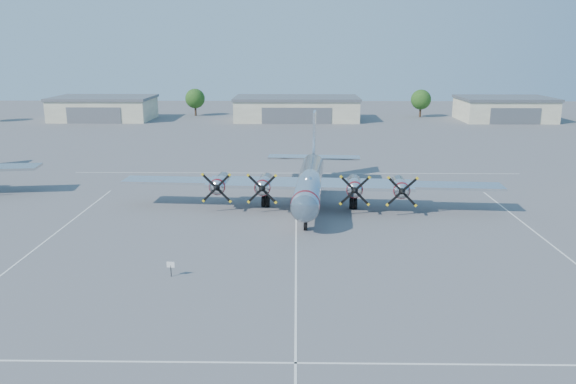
{
  "coord_description": "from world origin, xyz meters",
  "views": [
    {
      "loc": [
        -0.0,
        -48.91,
        16.49
      ],
      "look_at": [
        -0.78,
        2.45,
        3.2
      ],
      "focal_mm": 35.0,
      "sensor_mm": 36.0,
      "label": 1
    }
  ],
  "objects_px": {
    "hangar_center": "(297,108)",
    "hangar_west": "(104,108)",
    "tree_west": "(195,99)",
    "info_placard": "(171,266)",
    "main_bomber_b29": "(310,203)",
    "hangar_east": "(504,109)",
    "tree_east": "(421,100)"
  },
  "relations": [
    {
      "from": "hangar_center",
      "to": "info_placard",
      "type": "relative_size",
      "value": 24.8
    },
    {
      "from": "hangar_center",
      "to": "tree_east",
      "type": "bearing_deg",
      "value": 11.38
    },
    {
      "from": "hangar_west",
      "to": "info_placard",
      "type": "relative_size",
      "value": 19.6
    },
    {
      "from": "hangar_west",
      "to": "tree_east",
      "type": "distance_m",
      "value": 75.26
    },
    {
      "from": "tree_west",
      "to": "tree_east",
      "type": "xyz_separation_m",
      "value": [
        55.0,
        -2.0,
        0.0
      ]
    },
    {
      "from": "hangar_east",
      "to": "tree_west",
      "type": "relative_size",
      "value": 3.1
    },
    {
      "from": "hangar_center",
      "to": "tree_west",
      "type": "xyz_separation_m",
      "value": [
        -25.0,
        8.04,
        1.51
      ]
    },
    {
      "from": "hangar_center",
      "to": "info_placard",
      "type": "height_order",
      "value": "hangar_center"
    },
    {
      "from": "hangar_west",
      "to": "tree_east",
      "type": "height_order",
      "value": "tree_east"
    },
    {
      "from": "hangar_center",
      "to": "info_placard",
      "type": "xyz_separation_m",
      "value": [
        -9.26,
        -92.31,
        -1.9
      ]
    },
    {
      "from": "hangar_west",
      "to": "hangar_east",
      "type": "xyz_separation_m",
      "value": [
        93.0,
        0.0,
        0.0
      ]
    },
    {
      "from": "hangar_center",
      "to": "tree_east",
      "type": "height_order",
      "value": "tree_east"
    },
    {
      "from": "hangar_center",
      "to": "hangar_west",
      "type": "bearing_deg",
      "value": 180.0
    },
    {
      "from": "hangar_center",
      "to": "main_bomber_b29",
      "type": "relative_size",
      "value": 0.73
    },
    {
      "from": "hangar_west",
      "to": "info_placard",
      "type": "height_order",
      "value": "hangar_west"
    },
    {
      "from": "tree_west",
      "to": "tree_east",
      "type": "bearing_deg",
      "value": -2.08
    },
    {
      "from": "main_bomber_b29",
      "to": "info_placard",
      "type": "xyz_separation_m",
      "value": [
        -10.74,
        -20.3,
        0.81
      ]
    },
    {
      "from": "hangar_center",
      "to": "tree_west",
      "type": "relative_size",
      "value": 4.31
    },
    {
      "from": "main_bomber_b29",
      "to": "hangar_center",
      "type": "bearing_deg",
      "value": 94.98
    },
    {
      "from": "tree_west",
      "to": "hangar_center",
      "type": "bearing_deg",
      "value": -17.82
    },
    {
      "from": "tree_east",
      "to": "info_placard",
      "type": "bearing_deg",
      "value": -111.76
    },
    {
      "from": "tree_east",
      "to": "hangar_west",
      "type": "bearing_deg",
      "value": -175.4
    },
    {
      "from": "hangar_east",
      "to": "tree_east",
      "type": "distance_m",
      "value": 19.04
    },
    {
      "from": "hangar_west",
      "to": "main_bomber_b29",
      "type": "relative_size",
      "value": 0.57
    },
    {
      "from": "hangar_east",
      "to": "main_bomber_b29",
      "type": "height_order",
      "value": "hangar_east"
    },
    {
      "from": "hangar_center",
      "to": "hangar_east",
      "type": "relative_size",
      "value": 1.39
    },
    {
      "from": "tree_west",
      "to": "main_bomber_b29",
      "type": "distance_m",
      "value": 84.42
    },
    {
      "from": "hangar_east",
      "to": "tree_west",
      "type": "height_order",
      "value": "tree_west"
    },
    {
      "from": "tree_west",
      "to": "info_placard",
      "type": "relative_size",
      "value": 5.76
    },
    {
      "from": "info_placard",
      "to": "hangar_center",
      "type": "bearing_deg",
      "value": 91.82
    },
    {
      "from": "tree_west",
      "to": "hangar_west",
      "type": "bearing_deg",
      "value": -158.11
    },
    {
      "from": "tree_west",
      "to": "tree_east",
      "type": "relative_size",
      "value": 1.0
    }
  ]
}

